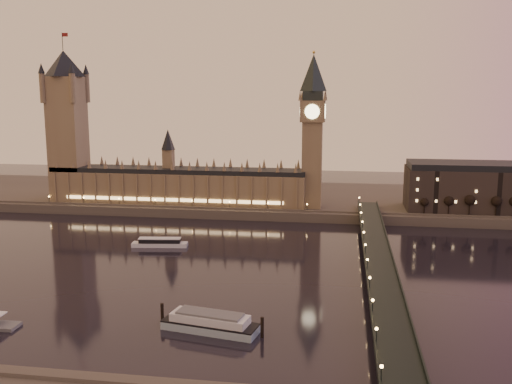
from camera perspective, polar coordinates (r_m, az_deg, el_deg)
ground at (r=283.94m, az=-6.96°, el=-7.24°), size 700.00×700.00×0.00m
far_embankment at (r=435.65m, az=2.72°, el=-0.68°), size 560.00×130.00×6.00m
palace_of_westminster at (r=403.45m, az=-7.89°, el=1.07°), size 180.00×26.62×52.00m
victoria_tower at (r=428.90m, az=-18.39°, el=7.10°), size 31.68×31.68×118.00m
big_ben at (r=382.78m, az=5.69°, el=6.99°), size 17.68×17.68×104.00m
westminster_bridge at (r=272.80m, az=12.02°, el=-6.91°), size 13.20×260.00×15.30m
bare_tree_0 at (r=379.86m, az=16.66°, el=-0.86°), size 5.87×5.87×11.93m
bare_tree_1 at (r=382.03m, az=18.71°, el=-0.91°), size 5.87×5.87×11.93m
bare_tree_2 at (r=384.68m, az=20.73°, el=-0.96°), size 5.87×5.87×11.93m
bare_tree_3 at (r=387.81m, az=22.72°, el=-1.01°), size 5.87×5.87×11.93m
cruise_boat_a at (r=317.95m, az=-9.60°, el=-5.02°), size 30.86×10.46×4.84m
moored_barge at (r=208.01m, az=-4.62°, el=-12.89°), size 39.36×15.93×7.34m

